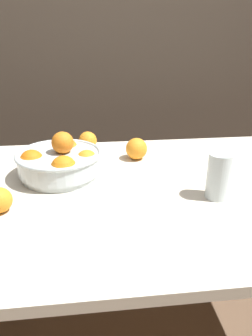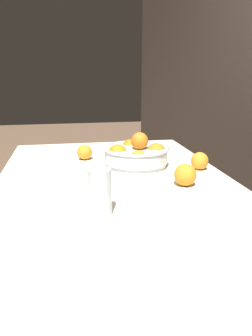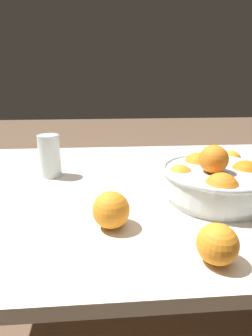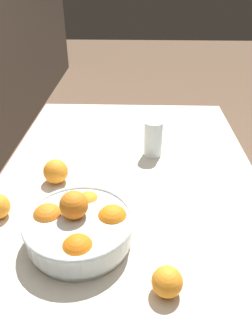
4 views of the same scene
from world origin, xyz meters
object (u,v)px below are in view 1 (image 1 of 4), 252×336
Objects in this scene: fruit_bowl at (60,162)px; orange_loose_front at (136,149)px; orange_loose_near_bowl at (88,140)px; juice_glass at (219,177)px.

fruit_bowl is 3.49× the size of orange_loose_front.
fruit_bowl is at bearing -155.88° from orange_loose_front.
orange_loose_near_bowl is at bearing 69.69° from fruit_bowl.
fruit_bowl is 0.51m from juice_glass.
fruit_bowl is 2.07× the size of juice_glass.
orange_loose_near_bowl is 0.90× the size of orange_loose_front.
juice_glass is 1.88× the size of orange_loose_near_bowl.
fruit_bowl reaches higher than juice_glass.
orange_loose_front reaches higher than orange_loose_near_bowl.
orange_loose_front is at bearing 120.32° from juice_glass.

